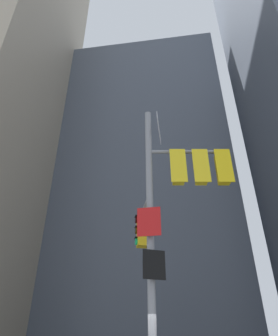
% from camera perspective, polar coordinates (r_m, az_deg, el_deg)
% --- Properties ---
extents(building_mid_block, '(17.18, 17.18, 32.77)m').
position_cam_1_polar(building_mid_block, '(34.54, 1.50, -5.83)').
color(building_mid_block, '#4C5460').
rests_on(building_mid_block, ground).
extents(signal_pole_assembly, '(3.27, 3.08, 8.68)m').
position_cam_1_polar(signal_pole_assembly, '(8.81, 6.24, -7.03)').
color(signal_pole_assembly, gray).
rests_on(signal_pole_assembly, ground).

